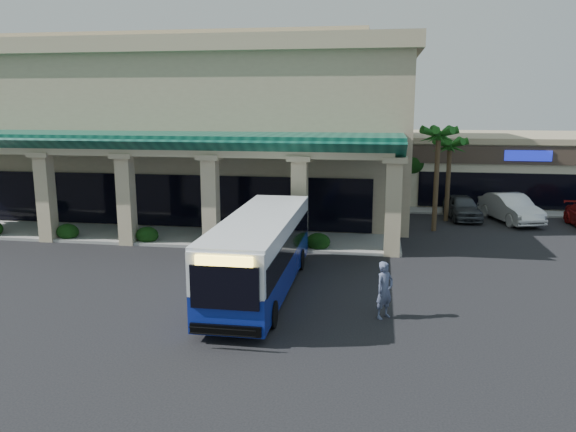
% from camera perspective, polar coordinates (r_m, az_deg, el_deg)
% --- Properties ---
extents(ground, '(110.00, 110.00, 0.00)m').
position_cam_1_polar(ground, '(23.28, -4.36, -6.71)').
color(ground, black).
extents(main_building, '(30.80, 14.80, 11.35)m').
position_cam_1_polar(main_building, '(39.81, -10.34, 8.99)').
color(main_building, tan).
rests_on(main_building, ground).
extents(arcade, '(30.00, 6.20, 5.70)m').
position_cam_1_polar(arcade, '(31.57, -15.74, 3.01)').
color(arcade, '#0B4436').
rests_on(arcade, ground).
extents(strip_mall, '(22.50, 12.50, 4.90)m').
position_cam_1_polar(strip_mall, '(47.46, 24.86, 4.58)').
color(strip_mall, beige).
rests_on(strip_mall, ground).
extents(palm_0, '(2.40, 2.40, 6.60)m').
position_cam_1_polar(palm_0, '(32.88, 14.86, 4.17)').
color(palm_0, '#185316').
rests_on(palm_0, ground).
extents(palm_1, '(2.40, 2.40, 5.80)m').
position_cam_1_polar(palm_1, '(35.99, 15.98, 4.06)').
color(palm_1, '#185316').
rests_on(palm_1, ground).
extents(broadleaf_tree, '(2.60, 2.60, 4.81)m').
position_cam_1_polar(broadleaf_tree, '(40.83, 12.37, 4.36)').
color(broadleaf_tree, black).
rests_on(broadleaf_tree, ground).
extents(transit_bus, '(2.50, 10.70, 2.99)m').
position_cam_1_polar(transit_bus, '(21.73, -2.82, -3.91)').
color(transit_bus, navy).
rests_on(transit_bus, ground).
extents(pedestrian, '(0.84, 0.85, 1.98)m').
position_cam_1_polar(pedestrian, '(19.49, 9.78, -7.42)').
color(pedestrian, '#4B5572').
rests_on(pedestrian, ground).
extents(car_silver, '(2.30, 4.65, 1.52)m').
position_cam_1_polar(car_silver, '(37.20, 17.27, 0.88)').
color(car_silver, '#3F444A').
rests_on(car_silver, ground).
extents(car_white, '(3.28, 5.54, 1.72)m').
position_cam_1_polar(car_white, '(37.25, 21.67, 0.75)').
color(car_white, silver).
rests_on(car_white, ground).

